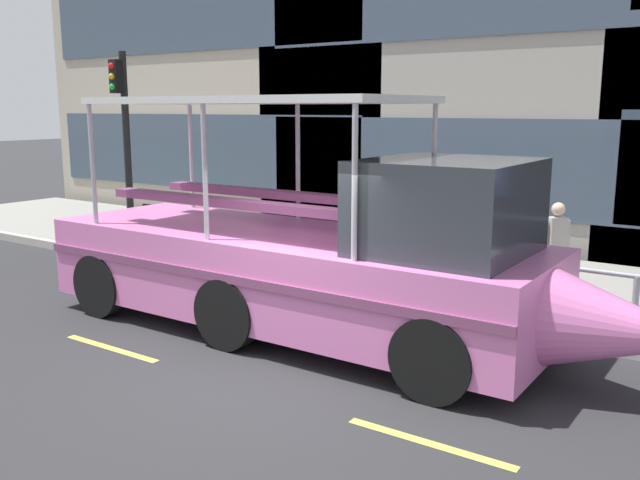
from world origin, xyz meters
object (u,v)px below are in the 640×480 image
(leaned_bicycle, at_px, (155,231))
(duck_tour_boat, at_px, (320,262))
(pedestrian_near_bow, at_px, (556,241))
(traffic_light_pole, at_px, (124,130))

(leaned_bicycle, height_order, duck_tour_boat, duck_tour_boat)
(pedestrian_near_bow, bearing_deg, duck_tour_boat, -124.69)
(traffic_light_pole, height_order, pedestrian_near_bow, traffic_light_pole)
(traffic_light_pole, distance_m, pedestrian_near_bow, 9.55)
(leaned_bicycle, distance_m, pedestrian_near_bow, 8.65)
(traffic_light_pole, height_order, duck_tour_boat, traffic_light_pole)
(leaned_bicycle, distance_m, duck_tour_boat, 6.77)
(leaned_bicycle, relative_size, pedestrian_near_bow, 1.10)
(pedestrian_near_bow, bearing_deg, traffic_light_pole, -174.55)
(leaned_bicycle, bearing_deg, duck_tour_boat, -22.20)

